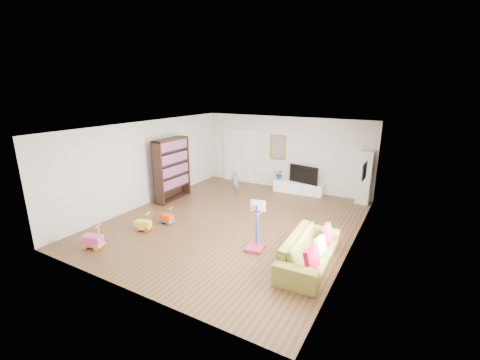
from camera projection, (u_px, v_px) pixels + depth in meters
The scene contains 25 objects.
floor at pixel (233, 222), 9.20m from camera, with size 6.50×7.50×0.00m, color brown.
ceiling at pixel (233, 127), 8.45m from camera, with size 6.50×7.50×0.00m, color white.
wall_back at pixel (284, 153), 11.96m from camera, with size 6.50×0.00×2.70m, color silver.
wall_front at pixel (125, 226), 5.70m from camera, with size 6.50×0.00×2.70m, color white.
wall_left at pixel (147, 163), 10.37m from camera, with size 0.00×7.50×2.70m, color silver.
wall_right at pixel (355, 195), 7.28m from camera, with size 0.00×7.50×2.70m, color white.
navy_accent at pixel (367, 162), 8.32m from camera, with size 0.01×3.20×1.70m, color black.
olive_wainscot at pixel (362, 210), 8.69m from camera, with size 0.01×3.20×1.00m, color brown.
doorway at pixel (240, 156), 12.91m from camera, with size 1.45×0.06×2.10m, color white.
painting_back at pixel (278, 147), 11.99m from camera, with size 0.62×0.06×0.92m, color gold.
artwork_right at pixel (365, 171), 8.60m from camera, with size 0.04×0.56×0.46m, color #7F3F8C.
media_console at pixel (298, 187), 11.66m from camera, with size 1.78×0.45×0.42m, color white.
tall_cabinet at pixel (365, 177), 10.46m from camera, with size 0.41×0.41×1.77m, color silver.
bookshelf at pixel (172, 170), 10.78m from camera, with size 0.38×1.44×2.10m, color black.
sofa at pixel (310, 251), 6.90m from camera, with size 2.26×0.88×0.66m, color olive.
basketball_hoop at pixel (255, 227), 7.46m from camera, with size 0.41×0.50×1.19m, color #AD2343.
ride_on_yellow at pixel (143, 221), 8.58m from camera, with size 0.39×0.24×0.52m, color yellow.
ride_on_orange at pixel (166, 215), 9.03m from camera, with size 0.38×0.23×0.50m, color #F3480F.
ride_on_pink at pixel (92, 236), 7.64m from camera, with size 0.45×0.28×0.59m, color #E545A9.
child at pixel (235, 182), 11.64m from camera, with size 0.31×0.20×0.84m, color slate.
tv at pixel (305, 174), 11.45m from camera, with size 1.12×0.15×0.65m, color black.
vase_plant at pixel (279, 174), 11.93m from camera, with size 0.34×0.29×0.38m, color navy.
pillow_left at pixel (312, 259), 6.21m from camera, with size 0.10×0.39×0.39m, color #B9022B.
pillow_center at pixel (320, 245), 6.73m from camera, with size 0.09×0.36×0.36m, color white.
pillow_right at pixel (328, 233), 7.30m from camera, with size 0.10×0.39×0.39m, color red.
Camera 1 is at (4.38, -7.29, 3.71)m, focal length 24.00 mm.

